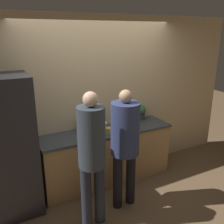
# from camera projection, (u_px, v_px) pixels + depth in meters

# --- Properties ---
(ground_plane) EXTENTS (14.00, 14.00, 0.00)m
(ground_plane) POSITION_uv_depth(u_px,v_px,m) (116.00, 190.00, 3.88)
(ground_plane) COLOR brown
(wall_back) EXTENTS (5.20, 0.06, 2.60)m
(wall_back) POSITION_uv_depth(u_px,v_px,m) (98.00, 100.00, 4.00)
(wall_back) COLOR #D6BC8C
(wall_back) RESTS_ON ground_plane
(counter) EXTENTS (2.12, 0.59, 0.88)m
(counter) POSITION_uv_depth(u_px,v_px,m) (106.00, 155.00, 4.02)
(counter) COLOR tan
(counter) RESTS_ON ground_plane
(refrigerator) EXTENTS (0.78, 0.68, 1.86)m
(refrigerator) POSITION_uv_depth(u_px,v_px,m) (4.00, 148.00, 3.17)
(refrigerator) COLOR #232328
(refrigerator) RESTS_ON ground_plane
(person_left) EXTENTS (0.32, 0.32, 1.73)m
(person_left) POSITION_uv_depth(u_px,v_px,m) (92.00, 151.00, 2.90)
(person_left) COLOR #232838
(person_left) RESTS_ON ground_plane
(person_center) EXTENTS (0.38, 0.38, 1.67)m
(person_center) POSITION_uv_depth(u_px,v_px,m) (125.00, 139.00, 3.26)
(person_center) COLOR black
(person_center) RESTS_ON ground_plane
(fruit_bowl) EXTENTS (0.27, 0.27, 0.13)m
(fruit_bowl) POSITION_uv_depth(u_px,v_px,m) (98.00, 125.00, 3.94)
(fruit_bowl) COLOR beige
(fruit_bowl) RESTS_ON counter
(utensil_crock) EXTENTS (0.12, 0.12, 0.31)m
(utensil_crock) POSITION_uv_depth(u_px,v_px,m) (82.00, 126.00, 3.82)
(utensil_crock) COLOR #3D424C
(utensil_crock) RESTS_ON counter
(bottle_amber) EXTENTS (0.06, 0.06, 0.23)m
(bottle_amber) POSITION_uv_depth(u_px,v_px,m) (99.00, 128.00, 3.73)
(bottle_amber) COLOR brown
(bottle_amber) RESTS_ON counter
(cup_red) EXTENTS (0.09, 0.09, 0.10)m
(cup_red) POSITION_uv_depth(u_px,v_px,m) (128.00, 121.00, 4.14)
(cup_red) COLOR #A33D33
(cup_red) RESTS_ON counter
(cup_yellow) EXTENTS (0.09, 0.09, 0.10)m
(cup_yellow) POSITION_uv_depth(u_px,v_px,m) (109.00, 131.00, 3.71)
(cup_yellow) COLOR gold
(cup_yellow) RESTS_ON counter
(potted_plant) EXTENTS (0.16, 0.16, 0.25)m
(potted_plant) POSITION_uv_depth(u_px,v_px,m) (141.00, 112.00, 4.31)
(potted_plant) COLOR #3D3D42
(potted_plant) RESTS_ON counter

